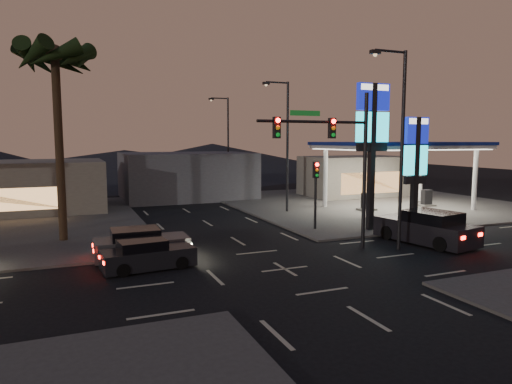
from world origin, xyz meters
name	(u,v)px	position (x,y,z in m)	size (l,w,h in m)	color
ground	(285,269)	(0.00, 0.00, 0.00)	(140.00, 140.00, 0.00)	black
corner_lot_ne	(368,203)	(16.00, 16.00, 0.06)	(24.00, 24.00, 0.12)	#47443F
gas_station	(399,147)	(16.00, 12.00, 5.08)	(12.20, 8.20, 5.47)	silver
convenience_store	(355,176)	(18.00, 21.00, 2.00)	(10.00, 6.00, 4.00)	#726B5B
pylon_sign_tall	(372,127)	(8.50, 5.50, 6.39)	(2.20, 0.35, 9.00)	black
pylon_sign_short	(416,156)	(11.00, 4.50, 4.66)	(1.60, 0.35, 7.00)	black
traffic_signal_mast	(336,148)	(3.76, 1.99, 5.23)	(6.10, 0.39, 8.00)	black
pedestal_signal	(316,184)	(5.50, 6.98, 2.92)	(0.32, 0.39, 4.30)	black
streetlight_near	(399,138)	(6.79, 1.00, 5.72)	(2.14, 0.25, 10.00)	black
streetlight_mid	(285,139)	(6.79, 14.00, 5.72)	(2.14, 0.25, 10.00)	black
streetlight_far	(226,139)	(6.79, 28.00, 5.72)	(2.14, 0.25, 10.00)	black
palm_a	(55,68)	(-9.00, 9.50, 9.43)	(4.41, 4.41, 10.86)	black
building_far_mid	(186,175)	(2.00, 26.00, 2.20)	(12.00, 9.00, 4.40)	#4C4C51
hill_right	(212,158)	(15.00, 60.00, 2.50)	(50.00, 50.00, 5.00)	black
hill_center	(125,162)	(0.00, 60.00, 2.00)	(60.00, 60.00, 4.00)	black
car_lane_a_front	(147,255)	(-5.56, 2.36, 0.61)	(4.17, 2.03, 1.32)	black
car_lane_b_front	(140,245)	(-5.57, 4.24, 0.68)	(4.53, 1.97, 1.46)	#525254
suv_station	(427,228)	(9.38, 1.59, 0.84)	(3.23, 5.72, 1.81)	black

